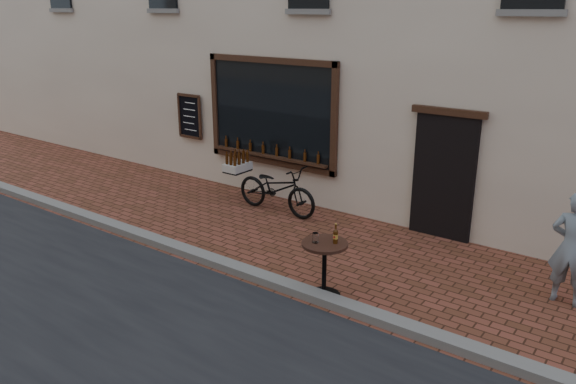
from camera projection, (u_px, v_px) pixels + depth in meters
The scene contains 5 objects.
ground at pixel (232, 278), 8.55m from camera, with size 90.00×90.00×0.00m, color #5A2E1D.
kerb at pixel (240, 270), 8.69m from camera, with size 90.00×0.25×0.12m, color slate.
cargo_bicycle at pixel (275, 188), 11.19m from camera, with size 2.18×0.69×1.06m.
bistro_table at pixel (325, 258), 7.83m from camera, with size 0.65×0.65×1.12m.
pedestrian at pixel (573, 248), 7.61m from camera, with size 0.60×0.39×1.63m, color gray.
Camera 1 is at (5.24, -5.72, 3.93)m, focal length 35.00 mm.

